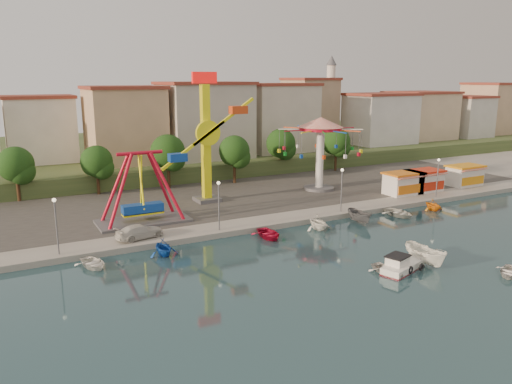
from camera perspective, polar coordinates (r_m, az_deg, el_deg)
ground at (r=46.84m, az=11.51°, el=-7.77°), size 200.00×200.00×0.00m
quay_deck at (r=100.97m, az=-11.31°, el=3.49°), size 200.00×100.00×0.60m
asphalt_pad at (r=71.35m, az=-3.85°, el=0.12°), size 90.00×28.00×0.01m
hill_terrace at (r=105.54m, az=-12.13°, el=4.51°), size 200.00×60.00×3.00m
pirate_ship_ride at (r=56.35m, az=-12.94°, el=0.33°), size 10.00×5.00×8.00m
kamikaze_tower at (r=64.13m, az=-5.31°, el=5.71°), size 8.52×3.10×16.50m
wave_swinger at (r=71.50m, az=7.36°, el=6.25°), size 11.60×11.60×10.40m
booth_left at (r=71.91m, az=16.48°, el=0.99°), size 5.40×3.78×3.08m
booth_mid at (r=74.66m, az=18.64°, el=1.26°), size 5.40×3.78×3.08m
booth_right at (r=80.87m, az=22.74°, el=1.78°), size 5.40×3.78×3.08m
lamp_post_0 at (r=48.62m, az=-21.82°, el=-3.84°), size 0.14×0.14×5.00m
lamp_post_1 at (r=52.51m, az=-4.26°, el=-1.73°), size 0.14×0.14×5.00m
lamp_post_2 at (r=60.51m, az=9.74°, el=0.07°), size 0.14×0.14×5.00m
lamp_post_3 at (r=71.27m, az=20.01°, el=1.40°), size 0.14×0.14×5.00m
tree_0 at (r=71.44m, az=-25.78°, el=2.86°), size 4.60×4.60×7.19m
tree_1 at (r=71.77m, az=-17.75°, el=3.35°), size 4.35×4.35×6.80m
tree_2 at (r=73.63m, az=-10.05°, el=4.56°), size 5.02×5.02×7.85m
tree_3 at (r=76.00m, az=-2.49°, el=4.72°), size 4.68×4.68×7.32m
tree_4 at (r=83.27m, az=2.86°, el=5.56°), size 4.86×4.86×7.60m
tree_5 at (r=87.32m, az=9.16°, el=5.73°), size 4.83×4.83×7.54m
building_1 at (r=85.74m, az=-23.23°, el=5.81°), size 12.33×9.01×8.63m
building_2 at (r=88.22m, az=-14.77°, el=7.44°), size 11.95×9.28×11.23m
building_3 at (r=89.52m, az=-5.58°, el=7.22°), size 12.59×10.50×9.20m
building_4 at (r=98.39m, az=0.98°, el=7.79°), size 10.75×9.23×9.24m
building_5 at (r=103.84m, az=8.00°, el=8.48°), size 12.77×10.96×11.21m
building_6 at (r=109.92m, az=13.54°, el=8.79°), size 8.23×8.98×12.36m
building_7 at (r=121.70m, az=16.21°, el=8.15°), size 11.59×10.93×8.76m
building_8 at (r=127.36m, az=22.88°, el=8.71°), size 12.84×9.28×12.58m
building_9 at (r=139.79m, az=25.51°, el=8.06°), size 12.95×9.17×9.21m
minaret at (r=108.72m, az=8.50°, el=10.74°), size 2.80×2.80×18.00m
cabin_motorboat at (r=45.34m, az=16.31°, el=-8.16°), size 4.94×3.11×1.63m
rowboat_a at (r=44.40m, az=14.90°, el=-8.64°), size 2.53×3.48×0.71m
rowboat_b at (r=47.76m, az=26.98°, el=-8.12°), size 3.99×3.64×0.68m
skiff at (r=47.32m, az=18.80°, el=-6.85°), size 1.83×4.66×1.79m
van at (r=51.48m, az=-13.16°, el=-4.42°), size 5.15×2.93×1.41m
moored_boat_0 at (r=46.71m, az=-18.13°, el=-7.75°), size 3.29×4.02×0.73m
moored_boat_1 at (r=47.91m, az=-10.54°, el=-6.21°), size 2.92×3.31×1.64m
moored_boat_3 at (r=52.31m, az=1.48°, el=-4.82°), size 3.15×4.21×0.83m
moored_boat_4 at (r=55.37m, az=7.10°, el=-3.43°), size 2.84×3.29×1.73m
moored_boat_5 at (r=58.83m, az=11.76°, el=-2.73°), size 1.61×3.99×1.52m
moored_boat_6 at (r=62.84m, az=16.00°, el=-2.28°), size 3.14×4.26×0.86m
moored_boat_7 at (r=66.77m, az=19.58°, el=-1.36°), size 2.82×3.15×1.50m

